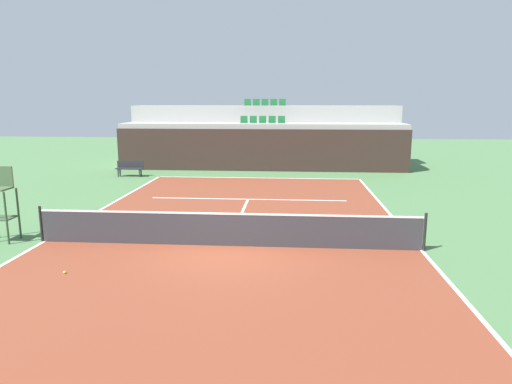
{
  "coord_description": "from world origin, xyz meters",
  "views": [
    {
      "loc": [
        1.8,
        -12.45,
        4.06
      ],
      "look_at": [
        0.68,
        2.0,
        1.2
      ],
      "focal_mm": 32.1,
      "sensor_mm": 36.0,
      "label": 1
    }
  ],
  "objects_px": {
    "player_bench": "(130,167)",
    "tennis_ball_0": "(65,272)",
    "umpire_chair": "(1,201)",
    "tennis_net": "(227,229)"
  },
  "relations": [
    {
      "from": "tennis_net",
      "to": "player_bench",
      "type": "bearing_deg",
      "value": 120.6
    },
    {
      "from": "tennis_net",
      "to": "tennis_ball_0",
      "type": "bearing_deg",
      "value": -145.67
    },
    {
      "from": "tennis_net",
      "to": "tennis_ball_0",
      "type": "relative_size",
      "value": 167.88
    },
    {
      "from": "player_bench",
      "to": "tennis_ball_0",
      "type": "height_order",
      "value": "player_bench"
    },
    {
      "from": "tennis_net",
      "to": "tennis_ball_0",
      "type": "height_order",
      "value": "tennis_net"
    },
    {
      "from": "tennis_net",
      "to": "player_bench",
      "type": "height_order",
      "value": "tennis_net"
    },
    {
      "from": "umpire_chair",
      "to": "player_bench",
      "type": "bearing_deg",
      "value": 91.94
    },
    {
      "from": "tennis_net",
      "to": "player_bench",
      "type": "xyz_separation_m",
      "value": [
        -7.11,
        12.02,
        -0.0
      ]
    },
    {
      "from": "umpire_chair",
      "to": "player_bench",
      "type": "distance_m",
      "value": 11.99
    },
    {
      "from": "umpire_chair",
      "to": "tennis_ball_0",
      "type": "distance_m",
      "value": 4.16
    }
  ]
}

